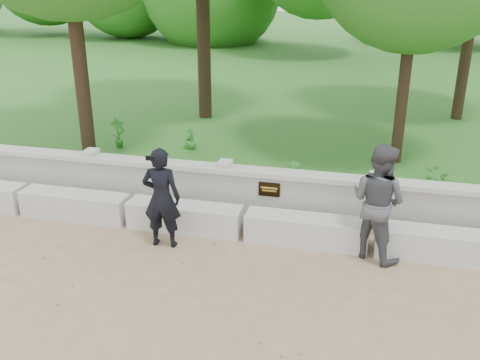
# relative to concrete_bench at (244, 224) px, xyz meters

# --- Properties ---
(ground) EXTENTS (80.00, 80.00, 0.00)m
(ground) POSITION_rel_concrete_bench_xyz_m (-0.00, -1.90, -0.22)
(ground) COLOR #967C5C
(ground) RESTS_ON ground
(lawn) EXTENTS (40.00, 22.00, 0.25)m
(lawn) POSITION_rel_concrete_bench_xyz_m (-0.00, 12.10, -0.10)
(lawn) COLOR #225F1D
(lawn) RESTS_ON ground
(concrete_bench) EXTENTS (11.90, 0.45, 0.45)m
(concrete_bench) POSITION_rel_concrete_bench_xyz_m (0.00, 0.00, 0.00)
(concrete_bench) COLOR beige
(concrete_bench) RESTS_ON ground
(parapet_wall) EXTENTS (12.50, 0.35, 0.90)m
(parapet_wall) POSITION_rel_concrete_bench_xyz_m (0.00, 0.70, 0.24)
(parapet_wall) COLOR #B5B2AB
(parapet_wall) RESTS_ON ground
(man_main) EXTENTS (0.61, 0.55, 1.60)m
(man_main) POSITION_rel_concrete_bench_xyz_m (-1.14, -0.57, 0.57)
(man_main) COLOR black
(man_main) RESTS_ON ground
(visitor_left) EXTENTS (1.09, 1.03, 1.77)m
(visitor_left) POSITION_rel_concrete_bench_xyz_m (2.03, -0.14, 0.66)
(visitor_left) COLOR #44444A
(visitor_left) RESTS_ON ground
(shrub_a) EXTENTS (0.40, 0.44, 0.69)m
(shrub_a) POSITION_rel_concrete_bench_xyz_m (-3.64, 3.06, 0.37)
(shrub_a) COLOR #327F2B
(shrub_a) RESTS_ON lawn
(shrub_b) EXTENTS (0.39, 0.40, 0.57)m
(shrub_b) POSITION_rel_concrete_bench_xyz_m (0.57, 1.40, 0.31)
(shrub_b) COLOR #327F2B
(shrub_b) RESTS_ON lawn
(shrub_c) EXTENTS (0.63, 0.60, 0.56)m
(shrub_c) POSITION_rel_concrete_bench_xyz_m (3.09, 1.67, 0.31)
(shrub_c) COLOR #327F2B
(shrub_c) RESTS_ON lawn
(shrub_d) EXTENTS (0.39, 0.39, 0.52)m
(shrub_d) POSITION_rel_concrete_bench_xyz_m (-2.01, 3.35, 0.28)
(shrub_d) COLOR #327F2B
(shrub_d) RESTS_ON lawn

